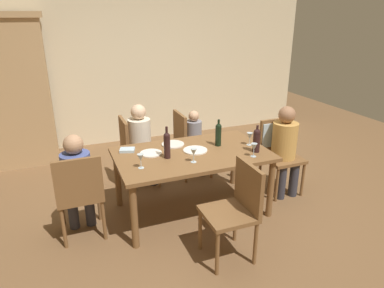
{
  "coord_description": "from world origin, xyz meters",
  "views": [
    {
      "loc": [
        -1.29,
        -3.27,
        2.17
      ],
      "look_at": [
        0.0,
        0.0,
        0.83
      ],
      "focal_mm": 32.39,
      "sensor_mm": 36.0,
      "label": 1
    }
  ],
  "objects": [
    {
      "name": "ground_plane",
      "position": [
        0.0,
        0.0,
        0.0
      ],
      "size": [
        10.0,
        10.0,
        0.0
      ],
      "primitive_type": "plane",
      "color": "brown"
    },
    {
      "name": "rear_room_partition",
      "position": [
        0.0,
        2.7,
        1.35
      ],
      "size": [
        6.4,
        0.12,
        2.7
      ],
      "primitive_type": "cube",
      "color": "beige",
      "rests_on": "ground_plane"
    },
    {
      "name": "armoire_cabinet",
      "position": [
        -1.93,
        2.25,
        1.1
      ],
      "size": [
        1.18,
        0.62,
        2.18
      ],
      "color": "tan",
      "rests_on": "ground_plane"
    },
    {
      "name": "dining_table",
      "position": [
        0.0,
        0.0,
        0.65
      ],
      "size": [
        1.67,
        1.0,
        0.73
      ],
      "color": "brown",
      "rests_on": "ground_plane"
    },
    {
      "name": "chair_right_end",
      "position": [
        1.21,
        0.12,
        0.59
      ],
      "size": [
        0.44,
        0.46,
        0.92
      ],
      "rotation": [
        0.0,
        0.0,
        3.14
      ],
      "color": "brown",
      "rests_on": "ground_plane"
    },
    {
      "name": "chair_far_left",
      "position": [
        -0.46,
        0.88,
        0.53
      ],
      "size": [
        0.44,
        0.44,
        0.92
      ],
      "rotation": [
        0.0,
        0.0,
        -1.57
      ],
      "color": "brown",
      "rests_on": "ground_plane"
    },
    {
      "name": "chair_left_end",
      "position": [
        -1.21,
        -0.09,
        0.53
      ],
      "size": [
        0.44,
        0.44,
        0.92
      ],
      "color": "brown",
      "rests_on": "ground_plane"
    },
    {
      "name": "chair_far_right",
      "position": [
        0.29,
        0.88,
        0.53
      ],
      "size": [
        0.44,
        0.44,
        0.92
      ],
      "rotation": [
        0.0,
        0.0,
        -1.57
      ],
      "color": "brown",
      "rests_on": "ground_plane"
    },
    {
      "name": "chair_near",
      "position": [
        0.09,
        -0.88,
        0.53
      ],
      "size": [
        0.44,
        0.44,
        0.92
      ],
      "rotation": [
        0.0,
        0.0,
        1.57
      ],
      "color": "brown",
      "rests_on": "ground_plane"
    },
    {
      "name": "person_woman_host",
      "position": [
        1.21,
        -0.03,
        0.65
      ],
      "size": [
        0.3,
        0.35,
        1.13
      ],
      "rotation": [
        0.0,
        0.0,
        3.14
      ],
      "color": "#33333D",
      "rests_on": "ground_plane"
    },
    {
      "name": "person_man_bearded",
      "position": [
        -0.35,
        0.88,
        0.64
      ],
      "size": [
        0.33,
        0.29,
        1.09
      ],
      "rotation": [
        0.0,
        0.0,
        -1.57
      ],
      "color": "#33333D",
      "rests_on": "ground_plane"
    },
    {
      "name": "person_man_guest",
      "position": [
        -1.21,
        0.03,
        0.63
      ],
      "size": [
        0.29,
        0.33,
        1.09
      ],
      "color": "#33333D",
      "rests_on": "ground_plane"
    },
    {
      "name": "person_child_small",
      "position": [
        0.4,
        0.88,
        0.56
      ],
      "size": [
        0.25,
        0.22,
        0.94
      ],
      "rotation": [
        0.0,
        0.0,
        -1.57
      ],
      "color": "#33333D",
      "rests_on": "ground_plane"
    },
    {
      "name": "wine_bottle_tall_green",
      "position": [
        -0.3,
        -0.04,
        0.88
      ],
      "size": [
        0.07,
        0.07,
        0.35
      ],
      "color": "black",
      "rests_on": "dining_table"
    },
    {
      "name": "wine_bottle_dark_red",
      "position": [
        0.66,
        -0.24,
        0.87
      ],
      "size": [
        0.08,
        0.08,
        0.31
      ],
      "color": "black",
      "rests_on": "dining_table"
    },
    {
      "name": "wine_bottle_short_olive",
      "position": [
        0.36,
        0.09,
        0.87
      ],
      "size": [
        0.07,
        0.07,
        0.31
      ],
      "color": "black",
      "rests_on": "dining_table"
    },
    {
      "name": "wine_glass_near_left",
      "position": [
        0.7,
        -0.03,
        0.83
      ],
      "size": [
        0.07,
        0.07,
        0.15
      ],
      "color": "silver",
      "rests_on": "dining_table"
    },
    {
      "name": "wine_glass_centre",
      "position": [
        -0.62,
        -0.19,
        0.83
      ],
      "size": [
        0.07,
        0.07,
        0.15
      ],
      "color": "silver",
      "rests_on": "dining_table"
    },
    {
      "name": "wine_glass_near_right",
      "position": [
        -0.08,
        -0.25,
        0.83
      ],
      "size": [
        0.07,
        0.07,
        0.15
      ],
      "color": "silver",
      "rests_on": "dining_table"
    },
    {
      "name": "wine_glass_far",
      "position": [
        0.57,
        -0.35,
        0.83
      ],
      "size": [
        0.07,
        0.07,
        0.15
      ],
      "color": "silver",
      "rests_on": "dining_table"
    },
    {
      "name": "dinner_plate_host",
      "position": [
        -0.12,
        0.3,
        0.73
      ],
      "size": [
        0.26,
        0.26,
        0.01
      ],
      "primitive_type": "cylinder",
      "color": "silver",
      "rests_on": "dining_table"
    },
    {
      "name": "dinner_plate_guest_left",
      "position": [
        0.05,
        0.03,
        0.73
      ],
      "size": [
        0.27,
        0.27,
        0.01
      ],
      "primitive_type": "cylinder",
      "color": "white",
      "rests_on": "dining_table"
    },
    {
      "name": "dinner_plate_guest_right",
      "position": [
        -0.43,
        0.13,
        0.73
      ],
      "size": [
        0.24,
        0.24,
        0.01
      ],
      "primitive_type": "cylinder",
      "color": "white",
      "rests_on": "dining_table"
    },
    {
      "name": "folded_napkin",
      "position": [
        -0.65,
        0.3,
        0.74
      ],
      "size": [
        0.19,
        0.16,
        0.03
      ],
      "primitive_type": "cube",
      "rotation": [
        0.0,
        0.0,
        -0.31
      ],
      "color": "#ADC6D6",
      "rests_on": "dining_table"
    }
  ]
}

